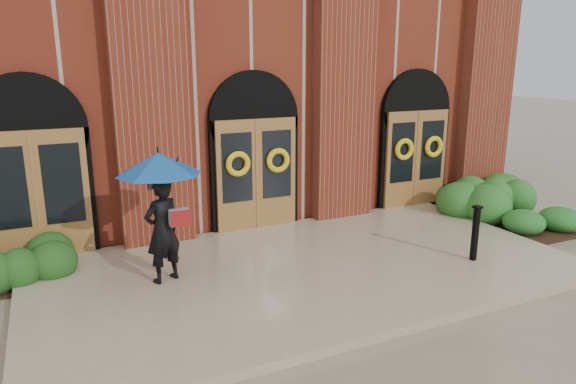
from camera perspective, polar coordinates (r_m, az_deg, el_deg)
ground at (r=9.70m, az=2.70°, el=-9.25°), size 90.00×90.00×0.00m
landing at (r=9.79m, az=2.29°, el=-8.54°), size 10.00×5.30×0.15m
church_building at (r=17.15m, az=-11.43°, el=12.79°), size 16.20×12.53×7.00m
man_with_umbrella at (r=8.87m, az=-13.99°, el=-0.08°), size 1.86×1.86×2.27m
metal_post at (r=10.44m, az=20.09°, el=-4.19°), size 0.15×0.15×1.08m
hedge_wall_left at (r=10.47m, az=-29.38°, el=-7.27°), size 2.76×1.11×0.71m
hedge_wall_right at (r=13.70m, az=19.20°, el=-1.02°), size 3.45×1.38×0.88m
hedge_front_right at (r=13.24m, az=25.62°, el=-2.97°), size 1.50×1.29×0.53m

